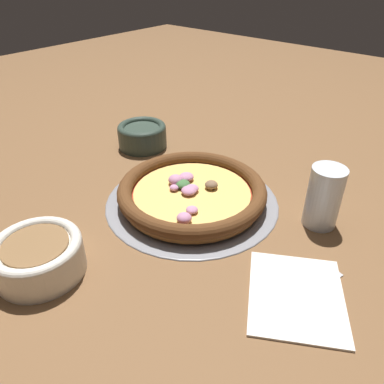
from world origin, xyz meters
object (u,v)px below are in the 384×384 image
at_px(pizza, 192,192).
at_px(fork, 308,289).
at_px(pizza_tray, 192,200).
at_px(bowl_far, 38,255).
at_px(napkin, 296,294).
at_px(drinking_cup, 324,197).
at_px(bowl_near, 142,135).

relative_size(pizza, fork, 1.90).
xyz_separation_m(pizza_tray, bowl_far, (0.31, -0.06, 0.03)).
height_order(bowl_far, fork, bowl_far).
bearing_deg(pizza, napkin, 72.62).
relative_size(pizza_tray, bowl_far, 2.50).
bearing_deg(drinking_cup, bowl_near, -91.12).
height_order(drinking_cup, napkin, drinking_cup).
distance_m(pizza, napkin, 0.29).
relative_size(pizza_tray, pizza, 1.17).
xyz_separation_m(napkin, fork, (-0.02, 0.01, -0.00)).
bearing_deg(pizza, pizza_tray, 148.38).
relative_size(bowl_near, fork, 0.79).
xyz_separation_m(pizza, fork, (0.06, 0.29, -0.02)).
distance_m(pizza_tray, pizza, 0.02).
height_order(bowl_far, napkin, bowl_far).
bearing_deg(napkin, bowl_far, -57.15).
distance_m(bowl_near, napkin, 0.58).
distance_m(bowl_near, drinking_cup, 0.49).
height_order(bowl_near, napkin, bowl_near).
relative_size(pizza_tray, fork, 2.22).
bearing_deg(fork, drinking_cup, 36.25).
xyz_separation_m(bowl_far, drinking_cup, (-0.41, 0.28, 0.03)).
height_order(pizza_tray, fork, pizza_tray).
relative_size(pizza_tray, napkin, 1.65).
relative_size(pizza, bowl_far, 2.13).
xyz_separation_m(pizza_tray, bowl_near, (-0.11, -0.26, 0.03)).
relative_size(napkin, fork, 1.35).
bearing_deg(drinking_cup, bowl_far, -34.92).
height_order(pizza_tray, pizza, pizza).
bearing_deg(fork, bowl_near, 88.56).
distance_m(drinking_cup, fork, 0.19).
relative_size(pizza, drinking_cup, 2.54).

